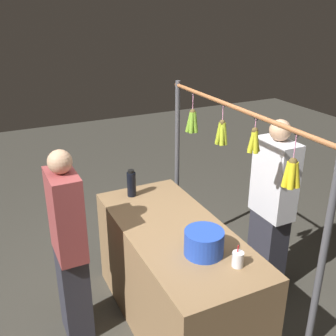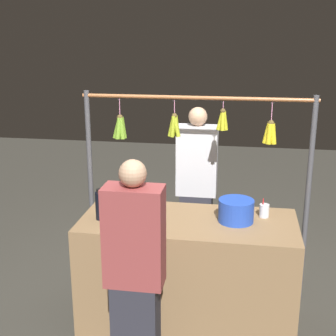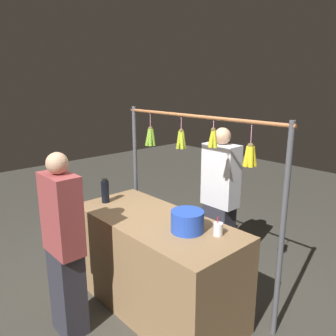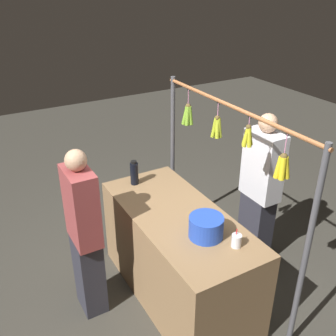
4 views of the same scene
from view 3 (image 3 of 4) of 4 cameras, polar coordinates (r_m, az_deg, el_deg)
name	(u,v)px [view 3 (image 3 of 4)]	position (r m, az deg, el deg)	size (l,w,h in m)	color
ground_plane	(156,305)	(3.38, -1.98, -22.30)	(12.00, 12.00, 0.00)	#3B3931
market_counter	(156,264)	(3.14, -2.05, -15.96)	(1.63, 0.72, 0.86)	olive
display_rack	(194,170)	(3.15, 4.47, -0.34)	(1.91, 0.12, 1.76)	#4C4C51
water_bottle	(105,191)	(3.35, -10.64, -3.92)	(0.08, 0.08, 0.24)	black
blue_bucket	(187,221)	(2.69, 3.31, -9.03)	(0.26, 0.26, 0.17)	blue
drink_cup	(218,229)	(2.66, 8.52, -10.25)	(0.08, 0.08, 0.15)	silver
vendor_person	(220,202)	(3.62, 8.81, -5.79)	(0.37, 0.20, 1.58)	#2D2D38
customer_person	(64,248)	(2.82, -17.23, -12.92)	(0.36, 0.20, 1.52)	#2D2D38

